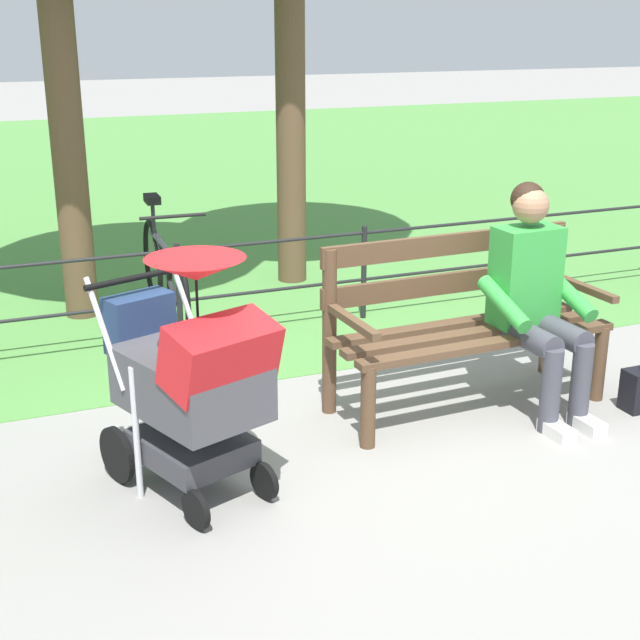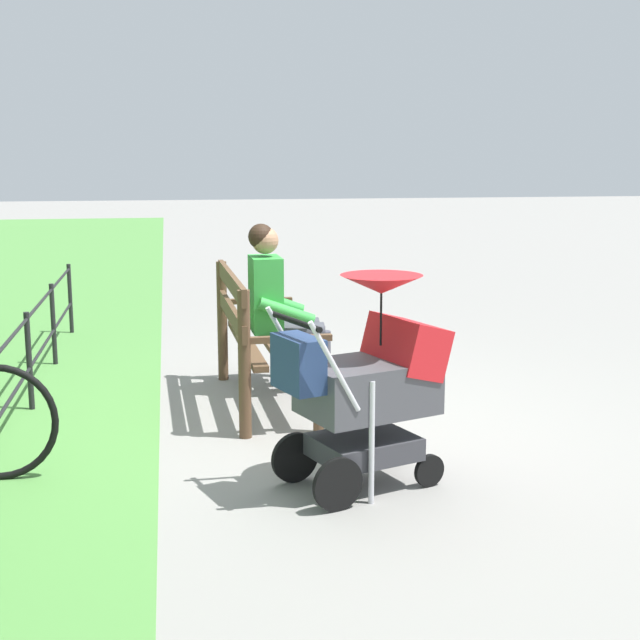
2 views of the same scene
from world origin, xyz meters
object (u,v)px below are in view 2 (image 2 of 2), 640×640
(stroller, at_px, (369,379))
(handbag, at_px, (305,355))
(person_on_bench, at_px, (280,303))
(park_bench, at_px, (255,333))

(stroller, bearing_deg, handbag, 178.64)
(stroller, bearing_deg, person_on_bench, -173.79)
(park_bench, xyz_separation_m, handbag, (-0.95, 0.50, -0.40))
(person_on_bench, bearing_deg, handbag, 155.66)
(person_on_bench, xyz_separation_m, stroller, (2.01, 0.22, -0.08))
(stroller, relative_size, handbag, 3.11)
(park_bench, relative_size, stroller, 1.40)
(person_on_bench, relative_size, handbag, 3.45)
(park_bench, bearing_deg, stroller, 14.73)
(stroller, bearing_deg, park_bench, -165.27)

